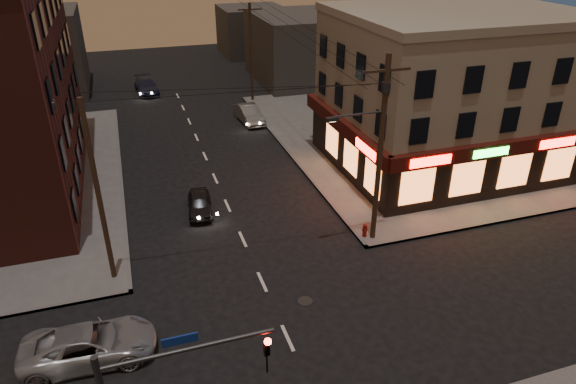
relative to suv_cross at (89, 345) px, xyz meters
name	(u,v)px	position (x,y,z in m)	size (l,w,h in m)	color
ground	(288,338)	(7.78, -1.36, -0.72)	(120.00, 120.00, 0.00)	black
sidewalk_ne	(423,133)	(25.78, 17.64, -0.64)	(24.00, 28.00, 0.15)	#514F4C
pizza_building	(450,91)	(23.71, 12.07, 4.63)	(15.85, 12.85, 10.50)	gray
bg_building_ne_a	(302,47)	(21.78, 36.64, 2.78)	(10.00, 12.00, 7.00)	#3F3D3A
bg_building_nw	(35,52)	(-5.22, 40.64, 3.28)	(9.00, 10.00, 8.00)	#3F3D3A
bg_building_ne_b	(252,31)	(19.78, 50.64, 2.28)	(8.00, 8.00, 6.00)	#3F3D3A
utility_pole_main	(379,142)	(14.46, 4.44, 5.04)	(4.20, 0.44, 10.00)	#382619
utility_pole_far	(251,53)	(14.58, 30.64, 3.93)	(0.26, 0.26, 9.00)	#382619
utility_pole_west	(99,195)	(0.98, 5.14, 3.93)	(0.24, 0.24, 9.00)	#382619
suv_cross	(89,345)	(0.00, 0.00, 0.00)	(2.38, 5.17, 1.44)	gray
sedan_near	(200,204)	(6.05, 10.32, -0.12)	(1.40, 3.48, 1.19)	black
sedan_mid	(249,114)	(12.77, 24.86, 0.02)	(1.57, 4.49, 1.48)	slate
sedan_far	(146,86)	(4.93, 36.63, -0.01)	(1.99, 4.89, 1.42)	#1A1E35
fire_hydrant	(365,230)	(14.18, 4.64, -0.15)	(0.35, 0.35, 0.77)	maroon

